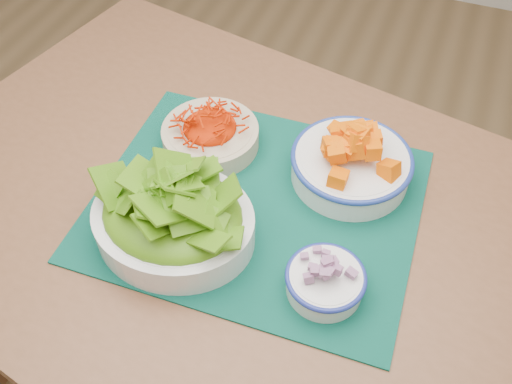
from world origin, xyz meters
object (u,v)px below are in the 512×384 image
(table, at_px, (247,241))
(lettuce_bowl, at_px, (172,214))
(placemat, at_px, (256,204))
(carrot_bowl, at_px, (210,132))
(onion_bowl, at_px, (326,279))
(squash_bowl, at_px, (352,159))

(table, relative_size, lettuce_bowl, 5.18)
(placemat, xyz_separation_m, lettuce_bowl, (-0.10, -0.12, 0.06))
(table, height_order, placemat, placemat)
(placemat, relative_size, carrot_bowl, 2.37)
(table, bearing_deg, placemat, 77.19)
(onion_bowl, bearing_deg, lettuce_bowl, 177.45)
(table, xyz_separation_m, squash_bowl, (0.15, 0.14, 0.14))
(carrot_bowl, bearing_deg, table, -45.65)
(squash_bowl, bearing_deg, lettuce_bowl, -135.37)
(carrot_bowl, distance_m, onion_bowl, 0.38)
(placemat, xyz_separation_m, onion_bowl, (0.16, -0.13, 0.03))
(lettuce_bowl, distance_m, onion_bowl, 0.27)
(placemat, bearing_deg, carrot_bowl, 139.68)
(table, relative_size, onion_bowl, 9.44)
(squash_bowl, relative_size, lettuce_bowl, 0.83)
(onion_bowl, bearing_deg, carrot_bowl, 141.89)
(table, xyz_separation_m, onion_bowl, (0.17, -0.11, 0.12))
(squash_bowl, bearing_deg, carrot_bowl, -177.05)
(squash_bowl, bearing_deg, table, -136.09)
(onion_bowl, bearing_deg, squash_bowl, 95.88)
(squash_bowl, height_order, lettuce_bowl, lettuce_bowl)
(table, height_order, squash_bowl, squash_bowl)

